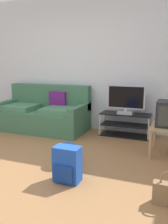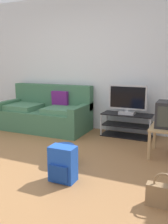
{
  "view_description": "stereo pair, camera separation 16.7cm",
  "coord_description": "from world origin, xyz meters",
  "px_view_note": "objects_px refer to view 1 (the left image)",
  "views": [
    {
      "loc": [
        1.89,
        -2.39,
        1.38
      ],
      "look_at": [
        0.42,
        1.3,
        0.58
      ],
      "focal_mm": 39.64,
      "sensor_mm": 36.0,
      "label": 1
    },
    {
      "loc": [
        2.05,
        -2.32,
        1.38
      ],
      "look_at": [
        0.42,
        1.3,
        0.58
      ],
      "focal_mm": 39.64,
      "sensor_mm": 36.0,
      "label": 2
    }
  ],
  "objects_px": {
    "couch": "(44,114)",
    "backpack": "(67,164)",
    "cleaning_bucket": "(66,154)",
    "flat_tv": "(126,100)",
    "tv_stand": "(125,125)"
  },
  "relations": [
    {
      "from": "couch",
      "to": "backpack",
      "type": "distance_m",
      "value": 2.39
    },
    {
      "from": "backpack",
      "to": "cleaning_bucket",
      "type": "xyz_separation_m",
      "value": [
        -0.24,
        0.47,
        -0.07
      ]
    },
    {
      "from": "flat_tv",
      "to": "backpack",
      "type": "relative_size",
      "value": 1.66
    },
    {
      "from": "tv_stand",
      "to": "flat_tv",
      "type": "bearing_deg",
      "value": -90.0
    },
    {
      "from": "couch",
      "to": "tv_stand",
      "type": "xyz_separation_m",
      "value": [
        1.68,
        0.17,
        -0.11
      ]
    },
    {
      "from": "flat_tv",
      "to": "backpack",
      "type": "bearing_deg",
      "value": -96.43
    },
    {
      "from": "tv_stand",
      "to": "backpack",
      "type": "height_order",
      "value": "tv_stand"
    },
    {
      "from": "tv_stand",
      "to": "cleaning_bucket",
      "type": "relative_size",
      "value": 3.19
    },
    {
      "from": "flat_tv",
      "to": "cleaning_bucket",
      "type": "height_order",
      "value": "flat_tv"
    },
    {
      "from": "couch",
      "to": "flat_tv",
      "type": "bearing_deg",
      "value": 5.09
    },
    {
      "from": "tv_stand",
      "to": "couch",
      "type": "bearing_deg",
      "value": -174.15
    },
    {
      "from": "backpack",
      "to": "couch",
      "type": "bearing_deg",
      "value": 143.58
    },
    {
      "from": "couch",
      "to": "backpack",
      "type": "height_order",
      "value": "couch"
    },
    {
      "from": "flat_tv",
      "to": "backpack",
      "type": "xyz_separation_m",
      "value": [
        -0.23,
        -2.05,
        -0.49
      ]
    },
    {
      "from": "backpack",
      "to": "cleaning_bucket",
      "type": "distance_m",
      "value": 0.53
    }
  ]
}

